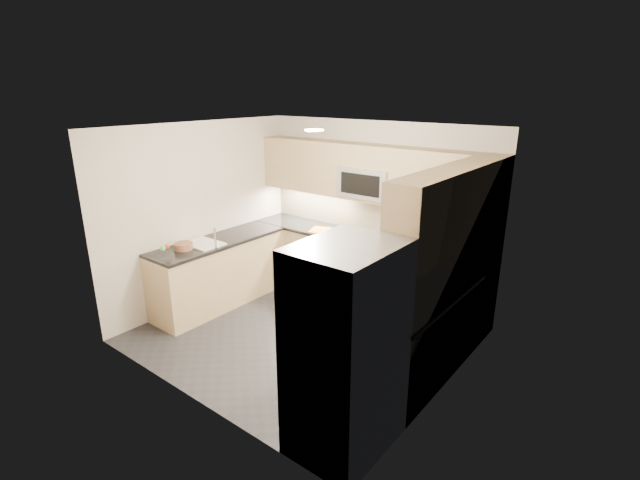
# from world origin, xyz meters

# --- Properties ---
(floor) EXTENTS (3.60, 3.20, 0.00)m
(floor) POSITION_xyz_m (0.00, 0.00, 0.00)
(floor) COLOR #25262B
(floor) RESTS_ON ground
(ceiling) EXTENTS (3.60, 3.20, 0.02)m
(ceiling) POSITION_xyz_m (0.00, 0.00, 2.50)
(ceiling) COLOR beige
(ceiling) RESTS_ON wall_back
(wall_back) EXTENTS (3.60, 0.02, 2.50)m
(wall_back) POSITION_xyz_m (0.00, 1.60, 1.25)
(wall_back) COLOR beige
(wall_back) RESTS_ON floor
(wall_front) EXTENTS (3.60, 0.02, 2.50)m
(wall_front) POSITION_xyz_m (0.00, -1.60, 1.25)
(wall_front) COLOR beige
(wall_front) RESTS_ON floor
(wall_left) EXTENTS (0.02, 3.20, 2.50)m
(wall_left) POSITION_xyz_m (-1.80, 0.00, 1.25)
(wall_left) COLOR beige
(wall_left) RESTS_ON floor
(wall_right) EXTENTS (0.02, 3.20, 2.50)m
(wall_right) POSITION_xyz_m (1.80, 0.00, 1.25)
(wall_right) COLOR beige
(wall_right) RESTS_ON floor
(base_cab_back_left) EXTENTS (1.42, 0.60, 0.90)m
(base_cab_back_left) POSITION_xyz_m (-1.09, 1.30, 0.45)
(base_cab_back_left) COLOR tan
(base_cab_back_left) RESTS_ON floor
(base_cab_back_right) EXTENTS (1.42, 0.60, 0.90)m
(base_cab_back_right) POSITION_xyz_m (1.09, 1.30, 0.45)
(base_cab_back_right) COLOR tan
(base_cab_back_right) RESTS_ON floor
(base_cab_right) EXTENTS (0.60, 1.70, 0.90)m
(base_cab_right) POSITION_xyz_m (1.50, 0.15, 0.45)
(base_cab_right) COLOR tan
(base_cab_right) RESTS_ON floor
(base_cab_peninsula) EXTENTS (0.60, 2.00, 0.90)m
(base_cab_peninsula) POSITION_xyz_m (-1.50, 0.00, 0.45)
(base_cab_peninsula) COLOR tan
(base_cab_peninsula) RESTS_ON floor
(countertop_back_left) EXTENTS (1.42, 0.63, 0.04)m
(countertop_back_left) POSITION_xyz_m (-1.09, 1.30, 0.92)
(countertop_back_left) COLOR black
(countertop_back_left) RESTS_ON base_cab_back_left
(countertop_back_right) EXTENTS (1.42, 0.63, 0.04)m
(countertop_back_right) POSITION_xyz_m (1.09, 1.30, 0.92)
(countertop_back_right) COLOR black
(countertop_back_right) RESTS_ON base_cab_back_right
(countertop_right) EXTENTS (0.63, 1.70, 0.04)m
(countertop_right) POSITION_xyz_m (1.50, 0.15, 0.92)
(countertop_right) COLOR black
(countertop_right) RESTS_ON base_cab_right
(countertop_peninsula) EXTENTS (0.63, 2.00, 0.04)m
(countertop_peninsula) POSITION_xyz_m (-1.50, 0.00, 0.92)
(countertop_peninsula) COLOR black
(countertop_peninsula) RESTS_ON base_cab_peninsula
(upper_cab_back) EXTENTS (3.60, 0.35, 0.75)m
(upper_cab_back) POSITION_xyz_m (0.00, 1.43, 1.83)
(upper_cab_back) COLOR tan
(upper_cab_back) RESTS_ON wall_back
(upper_cab_right) EXTENTS (0.35, 1.95, 0.75)m
(upper_cab_right) POSITION_xyz_m (1.62, 0.28, 1.83)
(upper_cab_right) COLOR tan
(upper_cab_right) RESTS_ON wall_right
(backsplash_back) EXTENTS (3.60, 0.01, 0.51)m
(backsplash_back) POSITION_xyz_m (0.00, 1.60, 1.20)
(backsplash_back) COLOR #C5B38E
(backsplash_back) RESTS_ON wall_back
(backsplash_right) EXTENTS (0.01, 2.30, 0.51)m
(backsplash_right) POSITION_xyz_m (1.80, 0.45, 1.20)
(backsplash_right) COLOR #C5B38E
(backsplash_right) RESTS_ON wall_right
(gas_range) EXTENTS (0.76, 0.65, 0.91)m
(gas_range) POSITION_xyz_m (0.00, 1.28, 0.46)
(gas_range) COLOR #96999D
(gas_range) RESTS_ON floor
(range_cooktop) EXTENTS (0.76, 0.65, 0.03)m
(range_cooktop) POSITION_xyz_m (0.00, 1.28, 0.92)
(range_cooktop) COLOR black
(range_cooktop) RESTS_ON gas_range
(oven_door_glass) EXTENTS (0.62, 0.02, 0.45)m
(oven_door_glass) POSITION_xyz_m (0.00, 0.95, 0.45)
(oven_door_glass) COLOR black
(oven_door_glass) RESTS_ON gas_range
(oven_handle) EXTENTS (0.60, 0.02, 0.02)m
(oven_handle) POSITION_xyz_m (0.00, 0.93, 0.72)
(oven_handle) COLOR #B2B5BA
(oven_handle) RESTS_ON gas_range
(microwave) EXTENTS (0.76, 0.40, 0.40)m
(microwave) POSITION_xyz_m (0.00, 1.40, 1.70)
(microwave) COLOR #A9ADB2
(microwave) RESTS_ON upper_cab_back
(microwave_door) EXTENTS (0.60, 0.01, 0.28)m
(microwave_door) POSITION_xyz_m (0.00, 1.20, 1.70)
(microwave_door) COLOR black
(microwave_door) RESTS_ON microwave
(refrigerator) EXTENTS (0.70, 0.90, 1.80)m
(refrigerator) POSITION_xyz_m (1.45, -1.15, 0.90)
(refrigerator) COLOR #A2A5AA
(refrigerator) RESTS_ON floor
(fridge_handle_left) EXTENTS (0.02, 0.02, 1.20)m
(fridge_handle_left) POSITION_xyz_m (1.08, -1.33, 0.95)
(fridge_handle_left) COLOR #B2B5BA
(fridge_handle_left) RESTS_ON refrigerator
(fridge_handle_right) EXTENTS (0.02, 0.02, 1.20)m
(fridge_handle_right) POSITION_xyz_m (1.08, -0.97, 0.95)
(fridge_handle_right) COLOR #B2B5BA
(fridge_handle_right) RESTS_ON refrigerator
(sink_basin) EXTENTS (0.52, 0.38, 0.16)m
(sink_basin) POSITION_xyz_m (-1.50, -0.25, 0.88)
(sink_basin) COLOR white
(sink_basin) RESTS_ON base_cab_peninsula
(faucet) EXTENTS (0.03, 0.03, 0.28)m
(faucet) POSITION_xyz_m (-1.24, -0.25, 1.08)
(faucet) COLOR silver
(faucet) RESTS_ON countertop_peninsula
(utensil_bowl) EXTENTS (0.37, 0.37, 0.17)m
(utensil_bowl) POSITION_xyz_m (1.22, 1.20, 1.02)
(utensil_bowl) COLOR #45A24E
(utensil_bowl) RESTS_ON countertop_back_right
(cutting_board) EXTENTS (0.53, 0.45, 0.01)m
(cutting_board) POSITION_xyz_m (-0.58, 1.23, 0.95)
(cutting_board) COLOR orange
(cutting_board) RESTS_ON countertop_back_left
(fruit_basket) EXTENTS (0.30, 0.30, 0.09)m
(fruit_basket) POSITION_xyz_m (-1.53, -0.53, 0.98)
(fruit_basket) COLOR #8C5E41
(fruit_basket) RESTS_ON countertop_peninsula
(fruit_apple) EXTENTS (0.06, 0.06, 0.06)m
(fruit_apple) POSITION_xyz_m (-1.50, -0.79, 1.05)
(fruit_apple) COLOR #C54116
(fruit_apple) RESTS_ON fruit_basket
(fruit_pear) EXTENTS (0.06, 0.06, 0.06)m
(fruit_pear) POSITION_xyz_m (-1.48, -0.86, 1.05)
(fruit_pear) COLOR #5EC454
(fruit_pear) RESTS_ON fruit_basket
(dish_towel_check) EXTENTS (0.19, 0.03, 0.36)m
(dish_towel_check) POSITION_xyz_m (-0.20, 0.91, 0.55)
(dish_towel_check) COLOR silver
(dish_towel_check) RESTS_ON oven_handle
(dish_towel_blue) EXTENTS (0.19, 0.03, 0.36)m
(dish_towel_blue) POSITION_xyz_m (0.20, 0.91, 0.55)
(dish_towel_blue) COLOR #34448F
(dish_towel_blue) RESTS_ON oven_handle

